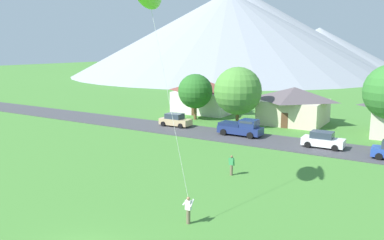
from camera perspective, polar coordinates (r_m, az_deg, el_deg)
The scene contains 13 objects.
road_strip at distance 44.04m, azimuth 12.02°, elevation -3.14°, with size 160.00×6.41×0.08m, color #424247.
mountain_west_ridge at distance 152.43m, azimuth 5.30°, elevation 12.51°, with size 116.92×116.92×31.17m, color #8E939E.
mountain_far_east_ridge at distance 189.06m, azimuth 7.19°, elevation 12.95°, with size 129.66×129.66×36.85m, color #8E939E.
mountain_east_ridge at distance 190.69m, azimuth 18.05°, elevation 9.86°, with size 71.75×71.75×19.28m, color #8E939E.
mountain_far_west_ridge at distance 192.55m, azimuth 5.16°, elevation 12.25°, with size 78.69×78.69×32.16m, color slate.
house_leftmost at distance 55.19m, azimuth 14.72°, elevation 2.19°, with size 8.78×8.44×5.00m.
house_left_center at distance 62.22m, azimuth 1.83°, elevation 3.56°, with size 9.78×6.90×5.23m.
tree_near_left at distance 56.06m, azimuth 0.48°, elevation 4.24°, with size 4.98×4.98×6.62m.
tree_center at distance 51.36m, azimuth 6.73°, elevation 4.26°, with size 6.28×6.28×7.87m.
parked_car_tan_west_end at distance 51.34m, azimuth -2.47°, elevation -0.03°, with size 4.22×2.11×1.68m.
parked_car_white_mid_west at distance 42.58m, azimuth 18.63°, elevation -2.80°, with size 4.21×2.10×1.68m.
pickup_truck_navy_west_side at distance 46.11m, azimuth 7.26°, elevation -1.08°, with size 5.21×2.35×1.99m.
watcher_person at distance 32.11m, azimuth 5.81°, elevation -6.55°, with size 0.56×0.24×1.68m.
Camera 1 is at (13.96, -11.81, 10.30)m, focal length 36.39 mm.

